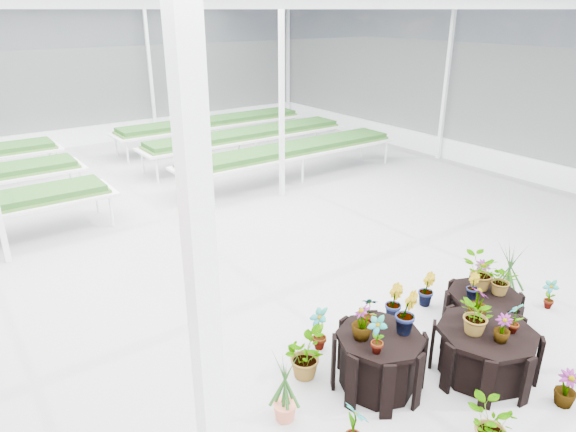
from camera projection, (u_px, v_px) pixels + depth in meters
ground_plane at (272, 306)px, 7.81m from camera, size 24.00×24.00×0.00m
greenhouse_shell at (270, 164)px, 6.97m from camera, size 18.00×24.00×4.50m
steel_frame at (270, 164)px, 6.97m from camera, size 18.00×24.00×4.50m
nursery_benches at (114, 169)px, 13.07m from camera, size 16.00×7.00×0.84m
plinth_tall at (378, 361)px, 6.02m from camera, size 1.24×1.24×0.72m
plinth_mid at (484, 353)px, 6.23m from camera, size 1.36×1.36×0.64m
plinth_low at (483, 308)px, 7.34m from camera, size 1.15×1.15×0.47m
nursery_plants at (431, 323)px, 6.48m from camera, size 4.85×2.83×1.24m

